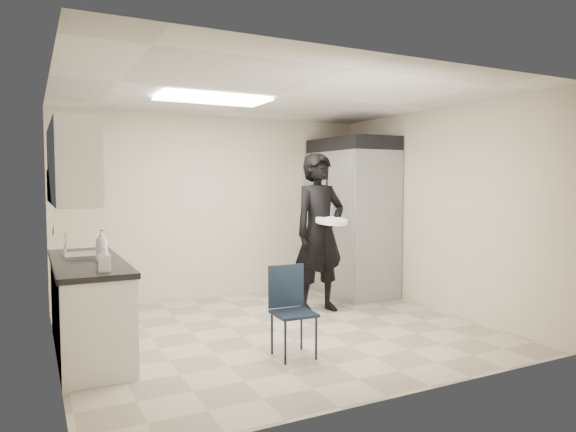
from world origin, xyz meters
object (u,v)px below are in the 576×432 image
folding_chair (294,313)px  commercial_fridge (352,223)px  lower_counter (89,309)px  man_tuxedo (319,233)px

folding_chair → commercial_fridge: bearing=47.9°
commercial_fridge → folding_chair: 3.01m
lower_counter → folding_chair: lower_counter is taller
lower_counter → commercial_fridge: size_ratio=0.90×
man_tuxedo → lower_counter: bearing=-178.8°
commercial_fridge → lower_counter: bearing=-164.1°
commercial_fridge → man_tuxedo: size_ratio=1.04×
folding_chair → man_tuxedo: bearing=54.2°
lower_counter → man_tuxedo: (2.81, 0.36, 0.58)m
lower_counter → folding_chair: (1.72, -1.02, -0.01)m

